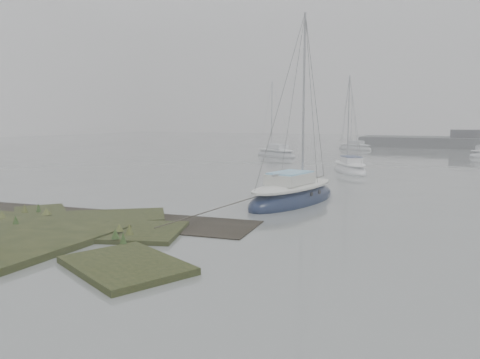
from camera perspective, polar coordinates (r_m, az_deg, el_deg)
ground at (r=41.46m, az=12.66°, el=1.67°), size 160.00×160.00×0.00m
sailboat_main at (r=22.80m, az=6.47°, el=-2.05°), size 3.68×7.26×9.80m
sailboat_white at (r=36.46m, az=13.26°, el=1.27°), size 4.30×5.75×7.86m
sailboat_far_a at (r=50.08m, az=4.40°, el=3.11°), size 6.20×4.95×8.58m
sailboat_far_c at (r=63.06m, az=13.82°, el=3.78°), size 5.49×4.30×7.57m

